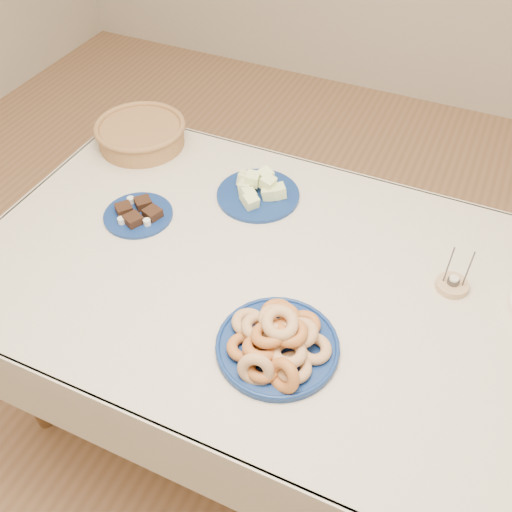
% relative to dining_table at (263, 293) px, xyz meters
% --- Properties ---
extents(ground, '(5.00, 5.00, 0.00)m').
position_rel_dining_table_xyz_m(ground, '(0.00, 0.00, -0.64)').
color(ground, '#8E6343').
rests_on(ground, ground).
extents(dining_table, '(1.71, 1.11, 0.75)m').
position_rel_dining_table_xyz_m(dining_table, '(0.00, 0.00, 0.00)').
color(dining_table, brown).
rests_on(dining_table, ground).
extents(donut_platter, '(0.33, 0.33, 0.14)m').
position_rel_dining_table_xyz_m(donut_platter, '(0.15, -0.25, 0.14)').
color(donut_platter, navy).
rests_on(donut_platter, dining_table).
extents(melon_plate, '(0.32, 0.32, 0.09)m').
position_rel_dining_table_xyz_m(melon_plate, '(-0.15, 0.29, 0.13)').
color(melon_plate, navy).
rests_on(melon_plate, dining_table).
extents(brownie_plate, '(0.28, 0.28, 0.04)m').
position_rel_dining_table_xyz_m(brownie_plate, '(-0.45, 0.05, 0.12)').
color(brownie_plate, navy).
rests_on(brownie_plate, dining_table).
extents(wicker_basket, '(0.42, 0.42, 0.09)m').
position_rel_dining_table_xyz_m(wicker_basket, '(-0.66, 0.39, 0.15)').
color(wicker_basket, brown).
rests_on(wicker_basket, dining_table).
extents(candle_holder, '(0.10, 0.10, 0.15)m').
position_rel_dining_table_xyz_m(candle_holder, '(0.51, 0.15, 0.12)').
color(candle_holder, tan).
rests_on(candle_holder, dining_table).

